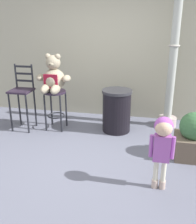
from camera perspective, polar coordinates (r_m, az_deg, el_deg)
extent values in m
plane|color=slate|center=(3.91, -3.53, -10.66)|extent=(24.00, 24.00, 0.00)
cube|color=#ADAA91|center=(5.47, 2.27, 17.79)|extent=(7.56, 0.30, 3.57)
cylinder|color=#291E2E|center=(4.81, -9.51, 4.42)|extent=(0.40, 0.40, 0.04)
cylinder|color=black|center=(4.85, -11.56, -0.22)|extent=(0.03, 0.03, 0.70)
cylinder|color=black|center=(4.74, -8.20, -0.48)|extent=(0.03, 0.03, 0.70)
cylinder|color=black|center=(5.11, -10.25, 0.92)|extent=(0.03, 0.03, 0.70)
cylinder|color=black|center=(5.01, -7.04, 0.70)|extent=(0.03, 0.03, 0.70)
torus|color=black|center=(4.96, -9.21, -0.75)|extent=(0.33, 0.33, 0.02)
sphere|color=gray|center=(4.76, -9.66, 7.00)|extent=(0.41, 0.41, 0.41)
cube|color=maroon|center=(4.61, -10.41, 6.66)|extent=(0.25, 0.03, 0.24)
sphere|color=gray|center=(4.70, -9.88, 10.72)|extent=(0.26, 0.26, 0.26)
ellipsoid|color=gray|center=(4.60, -10.37, 10.30)|extent=(0.11, 0.08, 0.08)
sphere|color=black|center=(4.58, -10.52, 10.27)|extent=(0.03, 0.03, 0.03)
sphere|color=gray|center=(4.72, -11.00, 11.95)|extent=(0.10, 0.10, 0.10)
sphere|color=gray|center=(4.66, -8.90, 11.97)|extent=(0.10, 0.10, 0.10)
ellipsoid|color=gray|center=(4.82, -12.57, 7.46)|extent=(0.14, 0.23, 0.13)
ellipsoid|color=gray|center=(4.64, -6.98, 7.32)|extent=(0.14, 0.23, 0.13)
ellipsoid|color=gray|center=(4.65, -11.48, 5.03)|extent=(0.14, 0.35, 0.16)
ellipsoid|color=gray|center=(4.58, -9.37, 4.95)|extent=(0.14, 0.35, 0.16)
cylinder|color=#C5AB9D|center=(3.41, 12.39, -15.15)|extent=(0.08, 0.08, 0.11)
cylinder|color=beige|center=(3.31, 12.64, -12.39)|extent=(0.06, 0.06, 0.28)
cylinder|color=#C5AB9D|center=(3.42, 13.99, -15.24)|extent=(0.08, 0.08, 0.11)
cylinder|color=beige|center=(3.31, 14.27, -12.49)|extent=(0.06, 0.06, 0.28)
cube|color=#A254B0|center=(3.16, 13.90, -7.74)|extent=(0.19, 0.11, 0.33)
cylinder|color=#A254B0|center=(3.15, 11.65, -7.33)|extent=(0.05, 0.05, 0.28)
cylinder|color=#A254B0|center=(3.16, 16.20, -7.61)|extent=(0.05, 0.05, 0.28)
sphere|color=#D8B293|center=(3.05, 14.31, -3.37)|extent=(0.20, 0.20, 0.20)
sphere|color=purple|center=(3.07, 14.31, -3.01)|extent=(0.22, 0.22, 0.22)
cylinder|color=black|center=(4.77, 4.11, 0.00)|extent=(0.51, 0.51, 0.74)
cylinder|color=#2D2D33|center=(4.65, 4.23, 4.57)|extent=(0.55, 0.55, 0.05)
cylinder|color=#B6A49F|center=(5.24, 14.95, -2.01)|extent=(0.36, 0.36, 0.18)
cylinder|color=#A5AAA1|center=(4.92, 16.33, 12.45)|extent=(0.15, 0.15, 2.47)
torus|color=#ADA89E|center=(4.91, 16.48, 13.87)|extent=(0.20, 0.20, 0.04)
cube|color=#291E2E|center=(4.93, -16.62, 4.51)|extent=(0.39, 0.39, 0.03)
cylinder|color=black|center=(4.98, -18.75, -0.19)|extent=(0.03, 0.03, 0.73)
cylinder|color=black|center=(4.83, -15.34, -0.47)|extent=(0.03, 0.03, 0.73)
cylinder|color=black|center=(5.25, -16.98, 1.03)|extent=(0.03, 0.03, 0.73)
cylinder|color=black|center=(5.11, -13.70, 0.80)|extent=(0.03, 0.03, 0.73)
cylinder|color=black|center=(5.10, -17.68, 7.66)|extent=(0.03, 0.03, 0.44)
cylinder|color=black|center=(4.94, -14.28, 7.62)|extent=(0.03, 0.03, 0.44)
cube|color=black|center=(5.04, -15.91, 6.66)|extent=(0.33, 0.02, 0.04)
cube|color=black|center=(5.01, -16.05, 8.14)|extent=(0.33, 0.02, 0.04)
cube|color=black|center=(4.99, -16.20, 9.63)|extent=(0.33, 0.02, 0.04)
cube|color=brown|center=(4.18, 19.95, -7.19)|extent=(0.50, 0.50, 0.34)
sphere|color=#3A693E|center=(4.04, 20.49, -3.00)|extent=(0.43, 0.43, 0.43)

